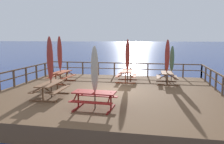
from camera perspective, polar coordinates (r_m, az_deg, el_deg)
ground_plane at (r=13.42m, az=-0.69°, el=-8.04°), size 600.00×600.00×0.00m
wooden_deck at (r=13.31m, az=-0.69°, el=-6.45°), size 12.73×11.47×0.77m
railing_waterside_far at (r=18.51m, az=2.72°, el=1.29°), size 12.53×0.10×1.09m
railing_side_left at (r=15.53m, az=-23.81°, el=-0.83°), size 0.10×11.27×1.09m
railing_side_right at (r=13.34m, az=26.51°, el=-2.43°), size 0.10×11.27×1.09m
picnic_table_mid_centre at (r=16.05m, az=3.74°, el=-0.47°), size 1.42×1.73×0.78m
picnic_table_back_left at (r=9.83m, az=-4.55°, el=-6.22°), size 1.92×1.48×0.78m
picnic_table_mid_left at (r=15.75m, az=13.86°, el=-0.87°), size 1.42×1.72×0.78m
picnic_table_mid_right at (r=12.13m, az=-15.45°, el=-3.63°), size 1.44×2.14×0.78m
picnic_table_front_right at (r=16.03m, az=-12.81°, el=-0.65°), size 1.54×2.02×0.78m
patio_umbrella_tall_back_left at (r=15.82m, az=3.99°, el=4.38°), size 0.32×0.32×3.02m
patio_umbrella_tall_mid_right at (r=9.61m, az=-4.45°, el=0.70°), size 0.32×0.32×2.75m
patio_umbrella_tall_front at (r=15.59m, az=13.93°, el=4.06°), size 0.32×0.32×3.00m
patio_umbrella_tall_mid_left at (r=11.96m, az=-15.55°, el=3.25°), size 0.32×0.32×3.18m
patio_umbrella_tall_back_right at (r=15.91m, az=-13.21°, el=4.70°), size 0.32×0.32×3.24m
patio_umbrella_short_front at (r=16.74m, az=15.07°, el=3.30°), size 0.32×0.32×2.54m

